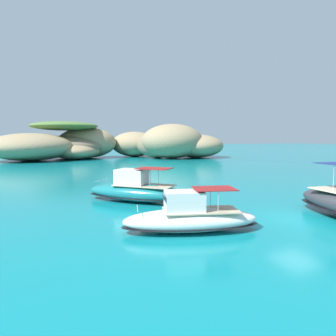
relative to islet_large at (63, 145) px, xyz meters
The scene contains 5 objects.
ground_plane 58.26m from the islet_large, 80.94° to the right, with size 400.00×400.00×0.00m, color #0F7F89.
islet_large is the anchor object (origin of this frame).
islet_small 23.78m from the islet_large, 10.38° to the right, with size 29.13×26.52×7.83m.
motorboat_white 57.33m from the islet_large, 87.52° to the right, with size 7.06×3.75×2.12m.
motorboat_teal 49.51m from the islet_large, 87.59° to the right, with size 7.34×7.12×2.47m.
Camera 1 is at (-13.18, -12.65, 4.54)m, focal length 32.20 mm.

